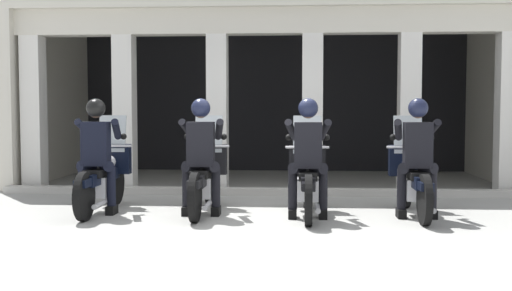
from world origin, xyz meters
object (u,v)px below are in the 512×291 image
at_px(police_officer_center_right, 308,147).
at_px(motorcycle_far_right, 413,178).
at_px(motorcycle_center_left, 205,176).
at_px(police_officer_center_left, 201,146).
at_px(motorcycle_far_left, 104,176).
at_px(police_officer_far_right, 417,147).
at_px(police_officer_far_left, 97,146).
at_px(motorcycle_center_right, 308,178).

relative_size(police_officer_center_right, motorcycle_far_right, 0.78).
height_order(motorcycle_center_left, police_officer_center_left, police_officer_center_left).
distance_m(motorcycle_far_left, police_officer_far_right, 4.35).
distance_m(police_officer_far_left, police_officer_center_left, 1.44).
bearing_deg(motorcycle_far_right, police_officer_far_left, -164.75).
distance_m(police_officer_center_left, police_officer_far_right, 2.88).
xyz_separation_m(motorcycle_far_right, police_officer_far_right, (-0.00, -0.28, 0.44)).
height_order(motorcycle_far_left, motorcycle_center_right, same).
height_order(police_officer_far_left, motorcycle_center_left, police_officer_far_left).
bearing_deg(police_officer_center_right, motorcycle_center_right, 101.75).
bearing_deg(police_officer_center_right, police_officer_far_right, 16.69).
xyz_separation_m(motorcycle_center_left, police_officer_center_right, (1.44, -0.42, 0.44)).
xyz_separation_m(police_officer_center_left, motorcycle_center_right, (1.44, 0.15, -0.44)).
height_order(motorcycle_center_right, police_officer_far_right, police_officer_far_right).
xyz_separation_m(motorcycle_center_right, police_officer_far_right, (1.44, -0.17, 0.44)).
xyz_separation_m(police_officer_far_left, motorcycle_center_right, (2.88, 0.15, -0.44)).
xyz_separation_m(motorcycle_far_left, motorcycle_center_right, (2.88, -0.13, 0.00)).
bearing_deg(motorcycle_far_left, motorcycle_center_right, 4.07).
relative_size(police_officer_far_left, police_officer_center_left, 1.00).
height_order(motorcycle_center_right, motorcycle_far_right, same).
xyz_separation_m(motorcycle_center_left, motorcycle_far_right, (2.88, -0.02, 0.00)).
distance_m(motorcycle_far_left, police_officer_center_right, 2.94).
bearing_deg(police_officer_center_left, motorcycle_far_right, 13.22).
xyz_separation_m(police_officer_center_left, police_officer_center_right, (1.44, -0.14, 0.00)).
bearing_deg(motorcycle_far_left, police_officer_far_left, -83.60).
bearing_deg(motorcycle_far_right, motorcycle_far_left, -168.51).
relative_size(police_officer_far_left, police_officer_center_right, 1.00).
xyz_separation_m(motorcycle_center_right, motorcycle_far_right, (1.44, 0.12, 0.00)).
bearing_deg(police_officer_center_left, police_officer_center_right, 2.51).
relative_size(police_officer_far_left, motorcycle_center_right, 0.78).
bearing_deg(police_officer_far_right, motorcycle_far_left, -172.27).
height_order(motorcycle_far_right, police_officer_far_right, police_officer_far_right).
bearing_deg(motorcycle_center_right, motorcycle_far_right, 16.69).
bearing_deg(motorcycle_far_left, police_officer_center_left, -4.18).
height_order(motorcycle_far_left, motorcycle_far_right, same).
xyz_separation_m(police_officer_far_left, police_officer_far_right, (4.32, -0.01, 0.00)).
bearing_deg(motorcycle_center_right, police_officer_center_right, -78.25).
xyz_separation_m(police_officer_center_left, motorcycle_far_right, (2.88, 0.26, -0.44)).
height_order(police_officer_center_left, motorcycle_far_right, police_officer_center_left).
relative_size(motorcycle_far_left, police_officer_center_right, 1.29).
distance_m(police_officer_center_left, motorcycle_far_right, 2.92).
bearing_deg(motorcycle_center_left, motorcycle_center_right, 2.51).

